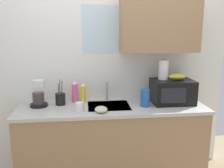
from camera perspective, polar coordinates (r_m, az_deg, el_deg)
kitchen_wall_assembly at (r=2.95m, az=1.33°, el=5.28°), size 2.84×0.42×2.50m
counter_unit at (r=2.91m, az=-0.02°, el=-13.41°), size 2.07×0.63×0.90m
sink_faucet at (r=2.94m, az=-1.18°, el=-1.70°), size 0.03×0.03×0.22m
microwave at (r=2.91m, az=13.72°, el=-1.67°), size 0.46×0.35×0.27m
banana_bunch at (r=2.89m, az=14.82°, el=1.64°), size 0.20×0.11×0.07m
paper_towel_roll at (r=2.87m, az=11.76°, el=3.26°), size 0.11×0.11×0.22m
coffee_maker at (r=2.85m, az=-16.49°, el=-2.77°), size 0.19×0.21×0.28m
dish_soap_bottle_yellow at (r=2.87m, az=-6.66°, el=-2.13°), size 0.06×0.06×0.23m
dish_soap_bottle_pink at (r=2.88m, az=-8.51°, el=-1.88°), size 0.07×0.07×0.25m
cereal_canister at (r=2.73m, az=7.65°, el=-3.18°), size 0.10×0.10×0.19m
mug_white at (r=2.58m, az=-7.53°, el=-5.27°), size 0.08×0.08×0.09m
utensil_crock at (r=2.83m, az=-11.81°, el=-3.30°), size 0.11×0.11×0.29m
small_bowl at (r=2.53m, az=-2.53°, el=-5.88°), size 0.13×0.13×0.06m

